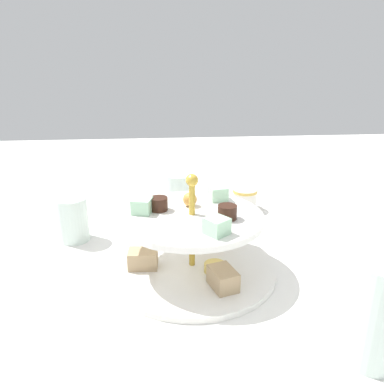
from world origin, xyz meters
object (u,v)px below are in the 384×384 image
Objects in this scene: water_glass_short_left at (178,192)px; butter_knife_right at (352,239)px; teacup_with_saucer at (245,200)px; water_glass_mid_back at (73,219)px; tiered_serving_stand at (192,245)px; water_glass_tall_right at (376,312)px.

butter_knife_right is at bearing -31.66° from water_glass_short_left.
teacup_with_saucer is 1.03× the size of water_glass_mid_back.
tiered_serving_stand is at bearing -119.92° from teacup_with_saucer.
water_glass_short_left is at bearing 49.08° from butter_knife_right.
teacup_with_saucer is at bearing 35.29° from butter_knife_right.
water_glass_mid_back is (-0.55, 0.05, 0.04)m from butter_knife_right.
teacup_with_saucer is at bearing -9.44° from water_glass_short_left.
water_glass_short_left reaches higher than butter_knife_right.
water_glass_mid_back is (-0.22, 0.14, -0.00)m from tiered_serving_stand.
tiered_serving_stand is at bearing 94.93° from butter_knife_right.
tiered_serving_stand is at bearing 131.10° from water_glass_tall_right.
water_glass_tall_right is at bearing -40.70° from water_glass_mid_back.
tiered_serving_stand reaches higher than water_glass_short_left.
water_glass_tall_right is (0.19, -0.22, 0.02)m from tiered_serving_stand.
tiered_serving_stand is 0.30m from teacup_with_saucer.
water_glass_tall_right is 1.42× the size of teacup_with_saucer.
water_glass_tall_right is at bearing 146.01° from butter_knife_right.
water_glass_tall_right is 1.53× the size of water_glass_short_left.
tiered_serving_stand reaches higher than teacup_with_saucer.
water_glass_tall_right is 1.47× the size of water_glass_mid_back.
water_glass_short_left is 0.96× the size of water_glass_mid_back.
tiered_serving_stand reaches higher than water_glass_tall_right.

